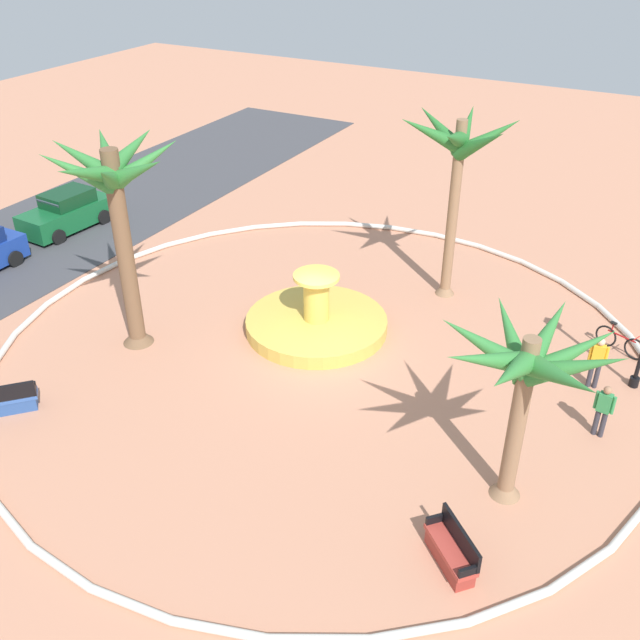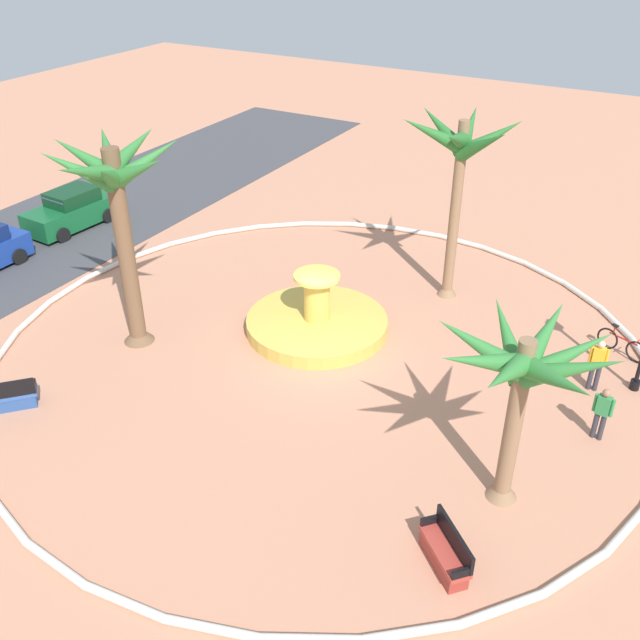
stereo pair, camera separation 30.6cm
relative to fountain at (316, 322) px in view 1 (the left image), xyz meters
name	(u,v)px [view 1 (the left image)]	position (x,y,z in m)	size (l,w,h in m)	color
ground_plane	(322,354)	(-1.21, -0.84, -0.30)	(80.00, 80.00, 0.00)	tan
plaza_curb	(322,352)	(-1.21, -0.84, -0.20)	(20.46, 20.46, 0.20)	silver
street_asphalt	(1,257)	(-1.21, 13.79, -0.29)	(48.00, 8.00, 0.03)	#424247
fountain	(316,322)	(0.00, 0.00, 0.00)	(4.70, 4.70, 2.07)	gold
palm_tree_near_fountain	(458,156)	(4.41, -2.88, 4.83)	(4.13, 3.86, 6.60)	#8E6B4C
palm_tree_by_curb	(528,370)	(-4.45, -7.67, 3.39)	(4.25, 4.14, 4.74)	#8E6B4C
palm_tree_mid_plaza	(115,197)	(-3.42, 4.77, 4.69)	(4.35, 4.25, 6.67)	brown
bench_east	(451,552)	(-7.06, -7.19, 0.04)	(1.46, 1.51, 1.00)	#B73D33
bench_west	(8,401)	(-7.92, 5.49, 0.04)	(1.50, 1.46, 1.00)	#335BA8
bicycle_red_frame	(620,342)	(3.40, -9.06, 0.08)	(0.73, 1.62, 0.94)	black
person_cyclist_helmet	(603,408)	(-1.09, -9.21, 0.59)	(0.24, 0.53, 1.60)	#33333D
person_cyclist_photo	(597,360)	(1.09, -8.66, 0.64)	(0.24, 0.53, 1.68)	#33333D
parked_car_second	(67,212)	(2.16, 13.40, 0.48)	(4.11, 2.13, 1.67)	#145B2D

